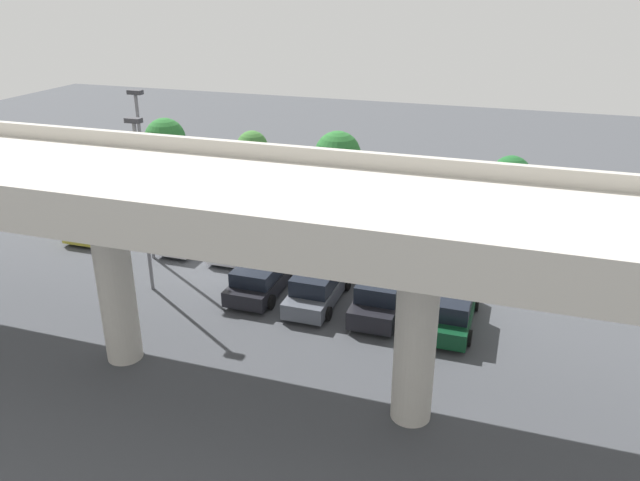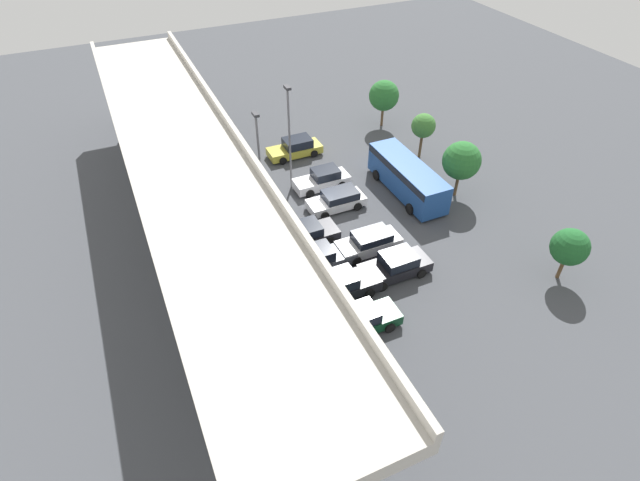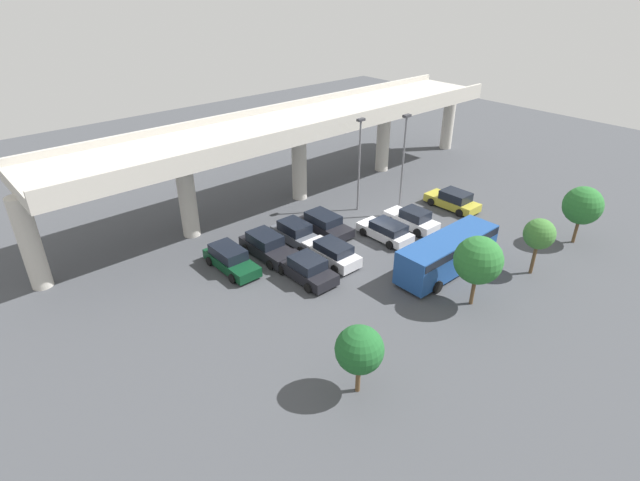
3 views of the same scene
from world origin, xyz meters
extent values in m
plane|color=#424449|center=(0.00, 0.00, 0.00)|extent=(93.70, 93.70, 0.00)
cube|color=#BCB7AD|center=(0.00, 9.19, 6.82)|extent=(43.73, 7.13, 0.90)
cube|color=#BCB7AD|center=(0.00, 5.77, 7.54)|extent=(43.73, 0.30, 0.55)
cube|color=#BCB7AD|center=(0.00, 12.61, 7.54)|extent=(43.73, 0.30, 0.55)
cylinder|color=#BCB7AD|center=(-10.93, 9.19, 3.18)|extent=(1.31, 1.31, 6.37)
cylinder|color=#BCB7AD|center=(0.00, 9.19, 3.18)|extent=(1.31, 1.31, 6.37)
cylinder|color=#BCB7AD|center=(10.93, 9.19, 3.18)|extent=(1.31, 1.31, 6.37)
cylinder|color=#BCB7AD|center=(21.86, 9.19, 3.18)|extent=(1.31, 1.31, 6.37)
cube|color=#0C381E|center=(-11.36, 2.73, 0.53)|extent=(1.77, 4.80, 0.69)
cube|color=black|center=(-11.36, 3.10, 1.23)|extent=(1.63, 2.66, 0.71)
cylinder|color=black|center=(-10.45, 1.25, 0.33)|extent=(0.22, 0.66, 0.66)
cylinder|color=black|center=(-12.27, 1.25, 0.33)|extent=(0.22, 0.66, 0.66)
cylinder|color=black|center=(-10.45, 4.22, 0.33)|extent=(0.22, 0.66, 0.66)
cylinder|color=black|center=(-12.27, 4.22, 0.33)|extent=(0.22, 0.66, 0.66)
cube|color=black|center=(-8.40, 2.49, 0.57)|extent=(1.88, 4.87, 0.78)
cube|color=black|center=(-8.40, 2.87, 1.32)|extent=(1.73, 2.47, 0.72)
cylinder|color=black|center=(-7.43, 0.98, 0.33)|extent=(0.22, 0.67, 0.67)
cylinder|color=black|center=(-9.36, 0.98, 0.33)|extent=(0.22, 0.67, 0.67)
cylinder|color=black|center=(-7.43, 4.00, 0.33)|extent=(0.22, 0.67, 0.67)
cylinder|color=black|center=(-9.36, 4.00, 0.33)|extent=(0.22, 0.67, 0.67)
cube|color=#515660|center=(-5.53, 2.64, 0.51)|extent=(1.79, 4.66, 0.69)
cube|color=black|center=(-5.53, 3.03, 1.23)|extent=(1.65, 2.32, 0.74)
cylinder|color=black|center=(-4.61, 1.20, 0.30)|extent=(0.22, 0.60, 0.60)
cylinder|color=black|center=(-6.44, 1.20, 0.30)|extent=(0.22, 0.60, 0.60)
cylinder|color=black|center=(-4.61, 4.09, 0.30)|extent=(0.22, 0.60, 0.60)
cylinder|color=black|center=(-6.44, 4.09, 0.30)|extent=(0.22, 0.60, 0.60)
cube|color=black|center=(-2.80, 2.51, 0.51)|extent=(1.92, 4.58, 0.68)
cube|color=black|center=(-2.80, 2.84, 1.17)|extent=(1.76, 2.68, 0.64)
cylinder|color=black|center=(-1.82, 1.09, 0.32)|extent=(0.22, 0.64, 0.64)
cylinder|color=black|center=(-3.78, 1.09, 0.32)|extent=(0.22, 0.64, 0.64)
cylinder|color=black|center=(-1.82, 3.92, 0.32)|extent=(0.22, 0.64, 0.64)
cylinder|color=black|center=(-3.78, 3.92, 0.32)|extent=(0.22, 0.64, 0.64)
cube|color=silver|center=(0.00, -1.18, 0.50)|extent=(1.85, 4.45, 0.65)
cube|color=black|center=(0.00, -1.52, 1.13)|extent=(1.70, 2.61, 0.60)
cylinder|color=black|center=(-0.95, 0.19, 0.32)|extent=(0.22, 0.64, 0.64)
cylinder|color=black|center=(0.94, 0.19, 0.32)|extent=(0.22, 0.64, 0.64)
cylinder|color=black|center=(-0.95, -2.56, 0.32)|extent=(0.22, 0.64, 0.64)
cylinder|color=black|center=(0.94, -2.56, 0.32)|extent=(0.22, 0.64, 0.64)
cube|color=silver|center=(2.98, -1.31, 0.56)|extent=(1.74, 4.52, 0.74)
cube|color=black|center=(2.98, -1.67, 1.28)|extent=(1.60, 2.07, 0.70)
cylinder|color=black|center=(2.08, 0.09, 0.35)|extent=(0.22, 0.69, 0.69)
cylinder|color=black|center=(3.87, 0.09, 0.35)|extent=(0.22, 0.69, 0.69)
cylinder|color=black|center=(2.08, -2.71, 0.35)|extent=(0.22, 0.69, 0.69)
cylinder|color=black|center=(3.87, -2.71, 0.35)|extent=(0.22, 0.69, 0.69)
cube|color=gold|center=(8.58, -1.24, 0.51)|extent=(1.87, 4.76, 0.67)
cube|color=black|center=(8.58, -1.53, 1.22)|extent=(1.72, 2.39, 0.74)
cylinder|color=black|center=(7.63, 0.24, 0.33)|extent=(0.22, 0.65, 0.65)
cylinder|color=black|center=(9.54, 0.24, 0.33)|extent=(0.22, 0.65, 0.65)
cylinder|color=black|center=(7.63, -2.72, 0.33)|extent=(0.22, 0.65, 0.65)
cylinder|color=black|center=(9.54, -2.72, 0.33)|extent=(0.22, 0.65, 0.65)
cube|color=black|center=(-8.21, -1.47, 0.55)|extent=(1.93, 4.70, 0.75)
cube|color=black|center=(-8.21, -1.69, 1.28)|extent=(1.78, 2.18, 0.70)
cylinder|color=black|center=(-9.19, -0.02, 0.33)|extent=(0.22, 0.65, 0.65)
cylinder|color=black|center=(-7.22, -0.02, 0.33)|extent=(0.22, 0.65, 0.65)
cylinder|color=black|center=(-9.19, -2.93, 0.33)|extent=(0.22, 0.65, 0.65)
cylinder|color=black|center=(-7.22, -2.93, 0.33)|extent=(0.22, 0.65, 0.65)
cube|color=silver|center=(-5.45, -1.02, 0.57)|extent=(1.80, 4.47, 0.77)
cube|color=black|center=(-5.45, -1.24, 1.24)|extent=(1.66, 2.54, 0.58)
cylinder|color=black|center=(-6.38, 0.36, 0.33)|extent=(0.22, 0.67, 0.67)
cylinder|color=black|center=(-4.53, 0.36, 0.33)|extent=(0.22, 0.67, 0.67)
cylinder|color=black|center=(-6.38, -2.41, 0.33)|extent=(0.22, 0.67, 0.67)
cylinder|color=black|center=(-4.53, -2.41, 0.33)|extent=(0.22, 0.67, 0.67)
cube|color=#1E478C|center=(-0.40, -7.19, 1.41)|extent=(8.31, 2.40, 2.35)
cube|color=black|center=(-0.40, -7.19, 2.24)|extent=(8.15, 2.45, 0.52)
cylinder|color=black|center=(-2.97, -8.41, 0.43)|extent=(0.86, 0.29, 0.86)
cylinder|color=black|center=(-2.97, -5.96, 0.43)|extent=(0.86, 0.29, 0.86)
cylinder|color=black|center=(2.18, -8.41, 0.43)|extent=(0.86, 0.29, 0.86)
cylinder|color=black|center=(2.18, -5.96, 0.43)|extent=(0.86, 0.29, 0.86)
cylinder|color=slate|center=(2.16, 3.93, 3.87)|extent=(0.16, 0.16, 7.75)
cube|color=#333338|center=(2.16, 3.93, 7.85)|extent=(0.70, 0.35, 0.20)
cylinder|color=slate|center=(4.05, 0.87, 4.17)|extent=(0.16, 0.16, 8.33)
cube|color=#333338|center=(4.05, 0.87, 8.43)|extent=(0.70, 0.35, 0.20)
cylinder|color=brown|center=(-12.86, -11.07, 0.81)|extent=(0.24, 0.24, 1.61)
sphere|color=#1E5B28|center=(-12.86, -11.07, 2.62)|extent=(2.37, 2.37, 2.37)
cylinder|color=brown|center=(-2.34, -10.56, 0.95)|extent=(0.24, 0.24, 1.90)
sphere|color=#286B2D|center=(-2.34, -10.56, 3.15)|extent=(2.93, 2.93, 2.93)
cylinder|color=brown|center=(3.81, -11.21, 1.07)|extent=(0.24, 0.24, 2.15)
sphere|color=#3D7533|center=(3.81, -11.21, 3.03)|extent=(2.07, 2.07, 2.07)
cylinder|color=brown|center=(10.38, -11.12, 0.93)|extent=(0.24, 0.24, 1.87)
sphere|color=#286B2D|center=(10.38, -11.12, 3.07)|extent=(2.83, 2.83, 2.83)
camera|label=1|loc=(-13.42, 25.96, 13.22)|focal=35.00mm
camera|label=2|loc=(-27.76, 12.70, 22.91)|focal=28.00mm
camera|label=3|loc=(-26.22, -23.48, 18.38)|focal=28.00mm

